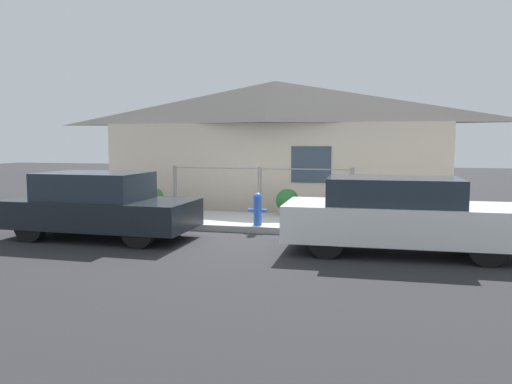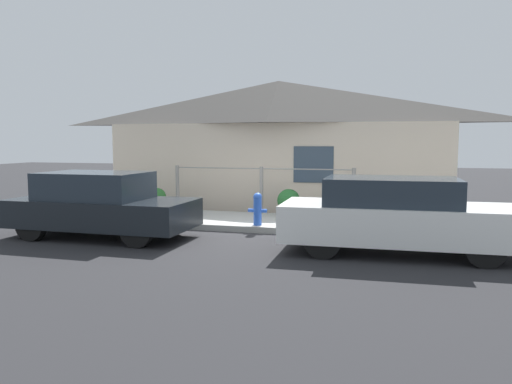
{
  "view_description": "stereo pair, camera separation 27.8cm",
  "coord_description": "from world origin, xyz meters",
  "px_view_note": "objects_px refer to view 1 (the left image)",
  "views": [
    {
      "loc": [
        2.97,
        -10.7,
        2.07
      ],
      "look_at": [
        0.33,
        0.3,
        0.9
      ],
      "focal_mm": 35.0,
      "sensor_mm": 36.0,
      "label": 1
    },
    {
      "loc": [
        3.24,
        -10.63,
        2.07
      ],
      "look_at": [
        0.33,
        0.3,
        0.9
      ],
      "focal_mm": 35.0,
      "sensor_mm": 36.0,
      "label": 2
    }
  ],
  "objects_px": {
    "potted_plant_near_hydrant": "(287,201)",
    "potted_plant_by_fence": "(155,198)",
    "car_right": "(400,215)",
    "car_left": "(100,205)",
    "fire_hydrant": "(258,208)"
  },
  "relations": [
    {
      "from": "car_right",
      "to": "potted_plant_near_hydrant",
      "type": "bearing_deg",
      "value": 129.07
    },
    {
      "from": "car_left",
      "to": "car_right",
      "type": "relative_size",
      "value": 0.92
    },
    {
      "from": "car_left",
      "to": "car_right",
      "type": "height_order",
      "value": "car_left"
    },
    {
      "from": "potted_plant_near_hydrant",
      "to": "potted_plant_by_fence",
      "type": "distance_m",
      "value": 3.75
    },
    {
      "from": "car_left",
      "to": "potted_plant_near_hydrant",
      "type": "height_order",
      "value": "car_left"
    },
    {
      "from": "potted_plant_near_hydrant",
      "to": "potted_plant_by_fence",
      "type": "xyz_separation_m",
      "value": [
        -3.75,
        0.12,
        -0.03
      ]
    },
    {
      "from": "potted_plant_near_hydrant",
      "to": "car_left",
      "type": "bearing_deg",
      "value": -137.77
    },
    {
      "from": "car_right",
      "to": "potted_plant_near_hydrant",
      "type": "relative_size",
      "value": 6.23
    },
    {
      "from": "car_right",
      "to": "potted_plant_by_fence",
      "type": "distance_m",
      "value": 7.18
    },
    {
      "from": "car_right",
      "to": "fire_hydrant",
      "type": "bearing_deg",
      "value": 151.99
    },
    {
      "from": "potted_plant_by_fence",
      "to": "car_right",
      "type": "bearing_deg",
      "value": -27.1
    },
    {
      "from": "car_left",
      "to": "potted_plant_by_fence",
      "type": "distance_m",
      "value": 3.29
    },
    {
      "from": "car_right",
      "to": "potted_plant_by_fence",
      "type": "relative_size",
      "value": 7.01
    },
    {
      "from": "fire_hydrant",
      "to": "potted_plant_by_fence",
      "type": "distance_m",
      "value": 3.75
    },
    {
      "from": "car_left",
      "to": "fire_hydrant",
      "type": "xyz_separation_m",
      "value": [
        3.07,
        1.56,
        -0.17
      ]
    }
  ]
}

